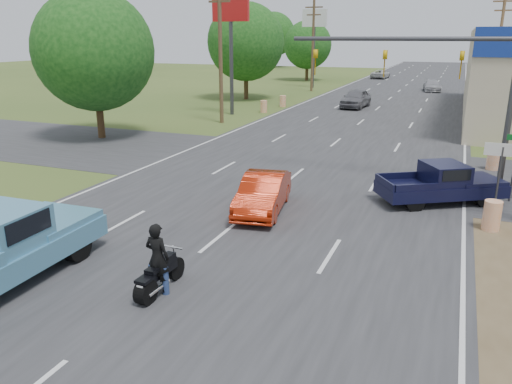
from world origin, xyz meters
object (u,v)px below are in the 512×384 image
at_px(distant_car_grey, 356,99).
at_px(blue_pickup, 1,245).
at_px(motorcycle, 158,278).
at_px(distant_car_white, 380,74).
at_px(red_convertible, 263,194).
at_px(navy_pickup, 444,183).
at_px(distant_car_silver, 432,86).
at_px(rider, 158,261).

bearing_deg(distant_car_grey, blue_pickup, -88.77).
height_order(motorcycle, distant_car_white, distant_car_white).
bearing_deg(distant_car_grey, red_convertible, -81.10).
height_order(blue_pickup, distant_car_white, blue_pickup).
xyz_separation_m(blue_pickup, navy_pickup, (10.28, 11.05, -0.22)).
xyz_separation_m(blue_pickup, distant_car_grey, (1.94, 36.41, -0.18)).
bearing_deg(distant_car_white, distant_car_grey, 100.62).
bearing_deg(distant_car_white, distant_car_silver, 122.61).
xyz_separation_m(rider, distant_car_white, (-5.07, 69.28, -0.24)).
height_order(red_convertible, distant_car_silver, red_convertible).
bearing_deg(rider, motorcycle, 90.00).
xyz_separation_m(blue_pickup, distant_car_white, (-0.97, 70.19, -0.36)).
bearing_deg(motorcycle, navy_pickup, 60.48).
bearing_deg(distant_car_grey, distant_car_silver, 76.76).
distance_m(distant_car_silver, distant_car_white, 18.49).
bearing_deg(navy_pickup, motorcycle, -63.02).
relative_size(motorcycle, distant_car_grey, 0.41).
relative_size(rider, distant_car_silver, 0.39).
height_order(navy_pickup, distant_car_white, navy_pickup).
height_order(motorcycle, navy_pickup, navy_pickup).
bearing_deg(navy_pickup, rider, -63.11).
bearing_deg(navy_pickup, distant_car_silver, 152.10).
distance_m(distant_car_grey, distant_car_silver, 18.14).
bearing_deg(blue_pickup, red_convertible, 58.66).
bearing_deg(distant_car_grey, motorcycle, -82.26).
distance_m(navy_pickup, distant_car_white, 60.20).
bearing_deg(distant_car_white, motorcycle, 99.86).
distance_m(navy_pickup, distant_car_silver, 42.75).
relative_size(motorcycle, navy_pickup, 0.40).
height_order(red_convertible, motorcycle, red_convertible).
xyz_separation_m(navy_pickup, distant_car_silver, (-2.87, 42.65, -0.13)).
xyz_separation_m(red_convertible, motorcycle, (-0.18, -6.66, -0.23)).
bearing_deg(blue_pickup, distant_car_grey, 85.20).
bearing_deg(blue_pickup, distant_car_white, 89.05).
height_order(red_convertible, rider, rider).
xyz_separation_m(red_convertible, distant_car_white, (-5.25, 62.66, -0.04)).
xyz_separation_m(motorcycle, rider, (0.00, 0.04, 0.43)).
relative_size(motorcycle, rider, 1.13).
height_order(distant_car_grey, distant_car_silver, distant_car_grey).
bearing_deg(blue_pickup, rider, 10.80).
bearing_deg(motorcycle, distant_car_grey, 95.21).
bearing_deg(red_convertible, distant_car_grey, 85.19).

